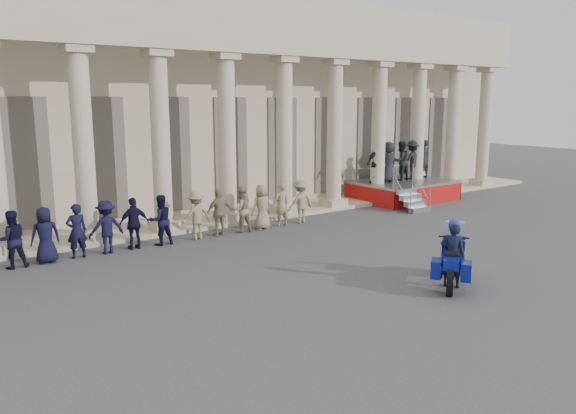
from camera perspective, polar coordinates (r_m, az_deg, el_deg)
The scene contains 6 objects.
ground at distance 14.38m, azimuth 5.55°, elevation -8.02°, with size 90.00×90.00×0.00m, color #3B3B3D.
building at distance 26.51m, azimuth -16.15°, elevation 10.17°, with size 40.00×12.50×9.00m.
officer_rank at distance 17.61m, azimuth -22.39°, elevation -2.51°, with size 18.90×0.62×1.64m.
reviewing_stand at distance 26.75m, azimuth 11.50°, elevation 3.90°, with size 4.49×4.25×2.75m.
motorcycle at distance 14.81m, azimuth 16.34°, elevation -5.20°, with size 2.00×1.67×1.52m.
rider at distance 14.63m, azimuth 16.38°, elevation -4.52°, with size 0.68×0.72×1.75m.
Camera 1 is at (-9.04, -10.17, 4.63)m, focal length 35.00 mm.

